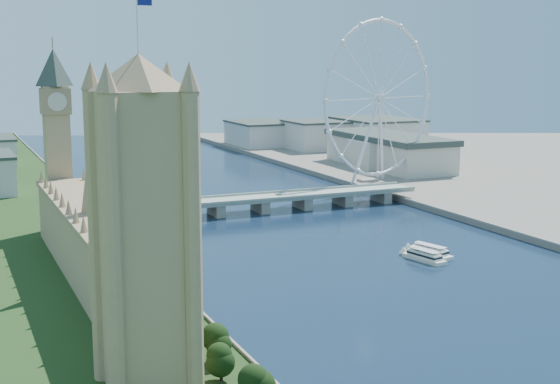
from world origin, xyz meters
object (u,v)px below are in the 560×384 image
victoria_tower (143,214)px  tour_boat_near (430,256)px  london_eye (379,99)px  tour_boat_far (424,261)px

victoria_tower → tour_boat_near: bearing=31.6°
london_eye → tour_boat_far: (-92.90, -201.73, -67.52)m
london_eye → victoria_tower: bearing=-130.4°
victoria_tower → tour_boat_far: (162.08, 98.34, -54.49)m
victoria_tower → london_eye: 393.99m
london_eye → tour_boat_far: bearing=-114.7°
victoria_tower → london_eye: (254.98, 300.08, 13.03)m
victoria_tower → london_eye: size_ratio=0.90×
victoria_tower → tour_boat_far: bearing=31.2°
london_eye → tour_boat_near: bearing=-113.5°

